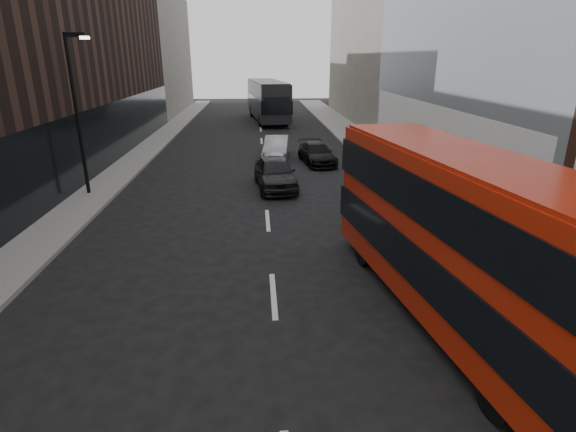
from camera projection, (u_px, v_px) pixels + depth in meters
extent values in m
cube|color=slate|center=(380.00, 158.00, 28.73)|extent=(3.00, 80.00, 0.15)
cube|color=slate|center=(134.00, 161.00, 27.72)|extent=(2.00, 80.00, 0.15)
cube|color=silver|center=(431.00, 140.00, 24.47)|extent=(0.35, 21.00, 3.80)
cube|color=#636057|center=(376.00, 26.00, 43.87)|extent=(5.00, 24.00, 18.00)
cube|color=black|center=(87.00, 44.00, 29.88)|extent=(5.00, 24.00, 14.00)
cube|color=#636057|center=(156.00, 54.00, 50.73)|extent=(5.00, 20.00, 13.00)
cylinder|color=black|center=(77.00, 117.00, 19.93)|extent=(0.16, 0.16, 7.00)
cube|color=black|center=(74.00, 35.00, 18.82)|extent=(0.90, 0.15, 0.18)
cube|color=#FFF2CC|center=(85.00, 38.00, 18.88)|extent=(0.35, 0.22, 0.12)
cube|color=#B51F0B|center=(459.00, 234.00, 10.59)|extent=(3.69, 10.35, 3.68)
cube|color=black|center=(456.00, 258.00, 10.79)|extent=(3.81, 10.42, 1.01)
cube|color=black|center=(464.00, 195.00, 10.26)|extent=(3.81, 10.42, 1.01)
cube|color=black|center=(374.00, 193.00, 15.44)|extent=(1.95, 0.35, 1.29)
cube|color=#B51F0B|center=(469.00, 156.00, 9.96)|extent=(3.54, 9.94, 0.12)
cylinder|color=black|center=(364.00, 251.00, 13.96)|extent=(0.40, 0.95, 0.92)
cylinder|color=black|center=(423.00, 246.00, 14.35)|extent=(0.40, 0.95, 0.92)
cylinder|color=black|center=(497.00, 396.00, 7.99)|extent=(0.40, 0.95, 0.92)
cube|color=black|center=(268.00, 99.00, 45.13)|extent=(4.08, 12.30, 3.40)
cube|color=black|center=(268.00, 102.00, 45.20)|extent=(4.21, 12.37, 1.21)
cube|color=black|center=(277.00, 106.00, 39.53)|extent=(2.33, 0.34, 1.54)
cube|color=black|center=(260.00, 95.00, 50.77)|extent=(2.33, 0.34, 1.54)
cube|color=black|center=(267.00, 81.00, 44.55)|extent=(3.92, 11.81, 0.12)
cylinder|color=black|center=(252.00, 111.00, 49.03)|extent=(0.45, 1.13, 1.10)
cylinder|color=black|center=(274.00, 111.00, 49.45)|extent=(0.45, 1.13, 1.10)
cylinder|color=black|center=(261.00, 121.00, 41.87)|extent=(0.45, 1.13, 1.10)
cylinder|color=black|center=(286.00, 120.00, 42.29)|extent=(0.45, 1.13, 1.10)
imported|color=black|center=(275.00, 173.00, 22.14)|extent=(2.24, 4.70, 1.55)
imported|color=#9C9EA5|center=(277.00, 147.00, 28.87)|extent=(1.95, 4.37, 1.39)
imported|color=black|center=(317.00, 153.00, 27.34)|extent=(2.25, 4.42, 1.23)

